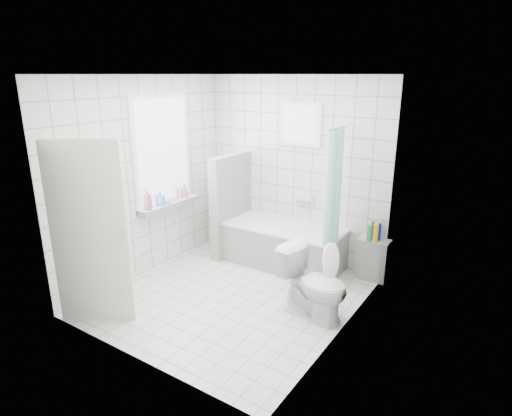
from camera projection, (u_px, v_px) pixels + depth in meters
The scene contains 19 objects.
ground at pixel (233, 295), 5.27m from camera, with size 3.00×3.00×0.00m, color white.
ceiling at pixel (229, 74), 4.49m from camera, with size 3.00×3.00×0.00m, color white.
wall_back at pixel (294, 170), 6.08m from camera, with size 2.80×0.02×2.60m, color white.
wall_front at pixel (128, 232), 3.68m from camera, with size 2.80×0.02×2.60m, color white.
wall_left at pixel (146, 178), 5.61m from camera, with size 0.02×3.00×2.60m, color white.
wall_right at pixel (348, 214), 4.15m from camera, with size 0.02×3.00×2.60m, color white.
window_left at pixel (163, 152), 5.74m from camera, with size 0.01×0.90×1.40m, color white.
window_back at pixel (300, 124), 5.79m from camera, with size 0.50×0.01×0.50m, color white.
window_sill at pixel (169, 205), 5.94m from camera, with size 0.18×1.02×0.08m, color white.
door at pixel (89, 235), 4.45m from camera, with size 0.04×0.80×2.00m, color silver.
bathtub at pixel (284, 245), 6.04m from camera, with size 1.65×0.77×0.58m.
partition_wall at pixel (231, 205), 6.33m from camera, with size 0.15×0.85×1.50m, color white.
tiled_ledge at pixel (373, 259), 5.62m from camera, with size 0.40×0.24×0.55m, color white.
toilet at pixel (314, 284), 4.70m from camera, with size 0.45×0.78×0.80m, color white.
curtain_rod at pixel (342, 127), 5.11m from camera, with size 0.02×0.02×0.80m, color silver.
shower_curtain at pixel (333, 201), 5.27m from camera, with size 0.14×0.48×1.78m, color #43C7BE, non-canonical shape.
tub_faucet at pixel (303, 203), 6.09m from camera, with size 0.18×0.06×0.06m, color silver.
sill_bottles at pixel (166, 195), 5.85m from camera, with size 0.18×0.83×0.28m.
ledge_bottles at pixel (374, 232), 5.49m from camera, with size 0.14×0.19×0.24m.
Camera 1 is at (2.81, -3.78, 2.60)m, focal length 30.00 mm.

